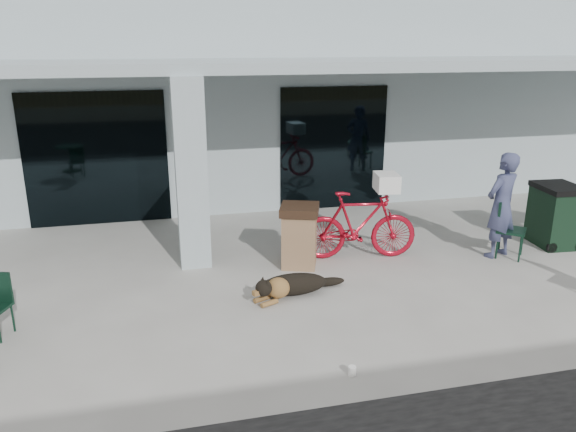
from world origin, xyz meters
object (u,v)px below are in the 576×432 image
object	(u,v)px
cafe_chair_far_a	(512,229)
person	(501,205)
cafe_table_far	(576,215)
wheeled_bin	(556,215)
trash_receptacle	(299,236)
bicycle	(359,225)
dog	(294,283)

from	to	relation	value
cafe_chair_far_a	person	xyz separation A→B (m)	(-0.18, 0.10, 0.42)
cafe_table_far	person	size ratio (longest dim) A/B	0.48
person	wheeled_bin	bearing A→B (deg)	170.46
person	trash_receptacle	bearing A→B (deg)	-27.36
cafe_table_far	person	distance (m)	2.20
cafe_table_far	wheeled_bin	bearing A→B (deg)	-156.79
bicycle	dog	size ratio (longest dim) A/B	1.73
dog	cafe_table_far	xyz separation A→B (m)	(5.93, 1.30, 0.23)
dog	cafe_chair_far_a	distance (m)	4.11
bicycle	person	distance (m)	2.48
cafe_chair_far_a	trash_receptacle	distance (m)	3.71
dog	cafe_chair_far_a	size ratio (longest dim) A/B	1.14
trash_receptacle	dog	bearing A→B (deg)	-108.62
bicycle	cafe_table_far	world-z (taller)	bicycle
bicycle	cafe_chair_far_a	bearing A→B (deg)	-93.65
bicycle	person	world-z (taller)	person
trash_receptacle	cafe_chair_far_a	bearing A→B (deg)	-7.45
bicycle	cafe_table_far	xyz separation A→B (m)	(4.48, 0.10, -0.18)
dog	person	size ratio (longest dim) A/B	0.63
dog	wheeled_bin	size ratio (longest dim) A/B	1.02
person	dog	bearing A→B (deg)	-10.61
bicycle	wheeled_bin	distance (m)	3.77
dog	wheeled_bin	bearing A→B (deg)	-12.74
bicycle	cafe_chair_far_a	distance (m)	2.67
dog	cafe_table_far	world-z (taller)	cafe_table_far
trash_receptacle	person	bearing A→B (deg)	-6.22
bicycle	cafe_chair_far_a	world-z (taller)	bicycle
cafe_table_far	person	world-z (taller)	person
cafe_chair_far_a	person	distance (m)	0.47
wheeled_bin	person	bearing A→B (deg)	-163.80
dog	trash_receptacle	distance (m)	1.21
dog	cafe_table_far	distance (m)	6.07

